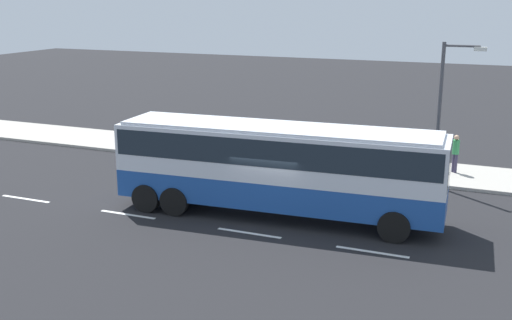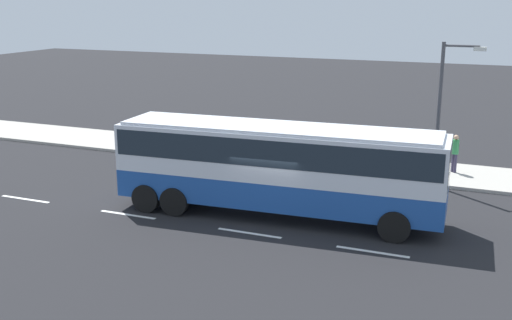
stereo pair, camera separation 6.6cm
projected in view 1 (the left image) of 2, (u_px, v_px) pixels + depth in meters
name	position (u px, v px, depth m)	size (l,w,h in m)	color
ground_plane	(273.00, 218.00, 23.42)	(120.00, 120.00, 0.00)	black
sidewalk_curb	(333.00, 163.00, 30.79)	(80.00, 4.00, 0.15)	#A8A399
lane_centreline	(265.00, 235.00, 21.70)	(35.46, 0.16, 0.01)	white
coach_bus	(277.00, 161.00, 23.11)	(12.31, 3.32, 3.46)	#1E4C9E
pedestrian_near_curb	(456.00, 151.00, 28.69)	(0.32, 0.32, 1.76)	#38334C
street_lamp	(445.00, 103.00, 26.34)	(1.76, 0.24, 6.08)	#47474C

